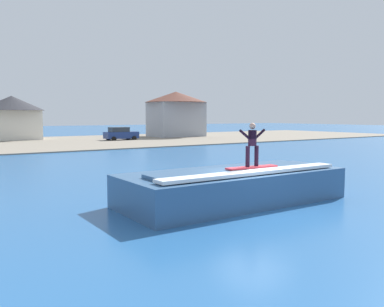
{
  "coord_description": "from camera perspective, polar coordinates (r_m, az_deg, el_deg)",
  "views": [
    {
      "loc": [
        -9.9,
        -10.75,
        3.37
      ],
      "look_at": [
        0.06,
        4.17,
        1.69
      ],
      "focal_mm": 37.54,
      "sensor_mm": 36.0,
      "label": 1
    }
  ],
  "objects": [
    {
      "name": "ground_plane",
      "position": [
        14.99,
        8.75,
        -7.71
      ],
      "size": [
        260.0,
        260.0,
        0.0
      ],
      "primitive_type": "plane",
      "color": "#275C97"
    },
    {
      "name": "surfboard",
      "position": [
        15.54,
        8.52,
        -1.94
      ],
      "size": [
        2.27,
        0.53,
        0.06
      ],
      "color": "#D8333F",
      "rests_on": "wave_crest"
    },
    {
      "name": "house_gabled_white",
      "position": [
        64.56,
        -2.29,
        6.09
      ],
      "size": [
        9.9,
        9.9,
        7.24
      ],
      "color": "#9EA3AD",
      "rests_on": "ground_plane"
    },
    {
      "name": "surfer",
      "position": [
        15.44,
        8.56,
        1.6
      ],
      "size": [
        1.28,
        0.32,
        1.66
      ],
      "color": "black",
      "rests_on": "surfboard"
    },
    {
      "name": "car_far_shore",
      "position": [
        55.58,
        -10.1,
        2.77
      ],
      "size": [
        4.55,
        2.14,
        1.86
      ],
      "color": "navy",
      "rests_on": "ground_plane"
    },
    {
      "name": "wave_crest",
      "position": [
        15.81,
        5.94,
        -4.58
      ],
      "size": [
        8.93,
        3.69,
        1.39
      ],
      "color": "#355A84",
      "rests_on": "ground_plane"
    },
    {
      "name": "shoreline_bank",
      "position": [
        52.4,
        -22.78,
        1.31
      ],
      "size": [
        120.0,
        27.64,
        0.11
      ],
      "color": "gray",
      "rests_on": "ground_plane"
    },
    {
      "name": "house_small_cottage",
      "position": [
        60.5,
        -24.19,
        5.15
      ],
      "size": [
        8.55,
        8.55,
        6.13
      ],
      "color": "silver",
      "rests_on": "ground_plane"
    }
  ]
}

